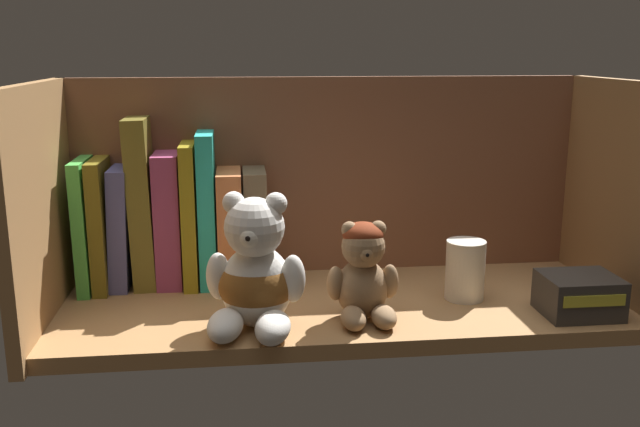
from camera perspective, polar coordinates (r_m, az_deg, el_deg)
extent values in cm
cube|color=#9E7042|center=(93.74, 1.77, -7.69)|extent=(72.56, 27.13, 2.00)
cube|color=brown|center=(103.36, 0.68, 2.54)|extent=(74.96, 1.20, 30.52)
cube|color=#9E7042|center=(91.88, -21.69, 0.21)|extent=(1.60, 29.53, 30.52)
cube|color=#9E7042|center=(101.83, 22.95, 1.31)|extent=(1.60, 29.53, 30.52)
cube|color=#4DBC4A|center=(102.40, -18.27, -0.67)|extent=(1.80, 13.22, 18.05)
cube|color=brown|center=(102.00, -17.13, -0.66)|extent=(1.95, 12.63, 17.98)
cube|color=#555798|center=(101.72, -15.73, -0.97)|extent=(3.07, 10.26, 16.81)
cube|color=olive|center=(100.53, -14.14, 0.91)|extent=(3.53, 9.71, 23.45)
cube|color=#9A3C69|center=(100.66, -12.09, -0.37)|extent=(3.43, 9.89, 18.56)
cube|color=olive|center=(100.26, -10.43, 0.05)|extent=(1.94, 11.71, 19.92)
cube|color=#29B7A6|center=(99.96, -9.08, 0.48)|extent=(2.29, 11.10, 21.34)
cube|color=#C86F3D|center=(100.48, -7.28, -0.92)|extent=(3.32, 12.56, 16.12)
cube|color=brown|center=(100.49, -5.29, -0.88)|extent=(3.13, 10.53, 16.09)
ellipsoid|color=white|center=(84.31, -5.16, -5.86)|extent=(8.46, 7.76, 9.95)
sphere|color=white|center=(81.73, -5.34, -1.13)|extent=(7.07, 7.07, 7.07)
sphere|color=white|center=(82.08, -7.00, 0.87)|extent=(2.65, 2.65, 2.65)
sphere|color=white|center=(81.11, -3.59, 0.80)|extent=(2.65, 2.65, 2.65)
sphere|color=white|center=(79.46, -5.68, -1.87)|extent=(2.65, 2.65, 2.65)
sphere|color=black|center=(78.57, -5.82, -2.00)|extent=(0.93, 0.93, 0.93)
ellipsoid|color=white|center=(81.70, -7.67, -8.98)|extent=(5.34, 7.35, 3.54)
ellipsoid|color=white|center=(80.63, -3.84, -9.19)|extent=(5.34, 7.35, 3.54)
ellipsoid|color=white|center=(84.41, -8.24, -5.04)|extent=(3.44, 3.44, 5.75)
ellipsoid|color=white|center=(82.71, -2.19, -5.29)|extent=(3.44, 3.44, 5.75)
ellipsoid|color=brown|center=(84.23, -5.17, -5.70)|extent=(9.15, 8.46, 6.96)
ellipsoid|color=#93704C|center=(86.99, 3.43, -6.09)|extent=(6.33, 5.81, 7.45)
sphere|color=#93704C|center=(84.97, 3.52, -2.69)|extent=(5.30, 5.30, 5.30)
sphere|color=#93704C|center=(84.48, 2.26, -1.31)|extent=(1.99, 1.99, 1.99)
sphere|color=#93704C|center=(85.12, 4.73, -1.24)|extent=(1.99, 1.99, 1.99)
sphere|color=#9B754E|center=(83.29, 3.75, -3.25)|extent=(1.99, 1.99, 1.99)
sphere|color=black|center=(82.62, 3.83, -3.35)|extent=(0.70, 0.70, 0.70)
ellipsoid|color=#93704C|center=(84.25, 2.44, -8.48)|extent=(2.99, 4.97, 2.65)
ellipsoid|color=#93704C|center=(84.95, 5.20, -8.34)|extent=(2.99, 4.97, 2.65)
ellipsoid|color=#93704C|center=(85.84, 1.27, -5.68)|extent=(2.15, 2.15, 4.30)
ellipsoid|color=#93704C|center=(86.97, 5.67, -5.49)|extent=(2.15, 2.15, 4.30)
ellipsoid|color=maroon|center=(84.94, 3.49, -1.67)|extent=(5.03, 5.03, 2.91)
cylinder|color=silver|center=(95.07, 11.67, -4.49)|extent=(5.15, 5.15, 7.93)
cube|color=#38332D|center=(93.94, 20.22, -6.21)|extent=(9.13, 7.60, 5.03)
cube|color=gold|center=(90.51, 21.35, -6.63)|extent=(7.76, 0.16, 1.41)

